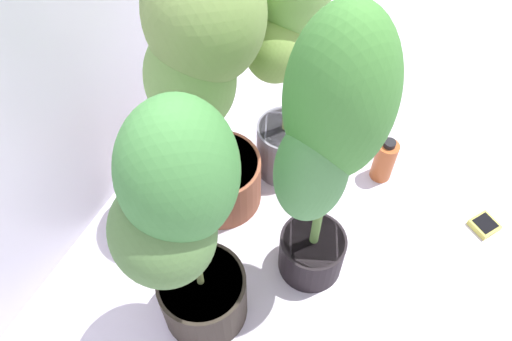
# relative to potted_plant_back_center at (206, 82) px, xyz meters

# --- Properties ---
(ground_plane) EXTENTS (8.00, 8.00, 0.00)m
(ground_plane) POSITION_rel_potted_plant_back_center_xyz_m (-0.05, -0.50, -0.57)
(ground_plane) COLOR silver
(ground_plane) RESTS_ON ground
(potted_plant_back_center) EXTENTS (0.37, 0.34, 0.96)m
(potted_plant_back_center) POSITION_rel_potted_plant_back_center_xyz_m (0.00, 0.00, 0.00)
(potted_plant_back_center) COLOR brown
(potted_plant_back_center) RESTS_ON ground
(potted_plant_center) EXTENTS (0.33, 0.31, 0.99)m
(potted_plant_center) POSITION_rel_potted_plant_back_center_xyz_m (-0.11, -0.38, 0.04)
(potted_plant_center) COLOR black
(potted_plant_center) RESTS_ON ground
(potted_plant_back_left) EXTENTS (0.36, 0.34, 0.89)m
(potted_plant_back_left) POSITION_rel_potted_plant_back_center_xyz_m (-0.39, -0.15, -0.06)
(potted_plant_back_left) COLOR #2C251D
(potted_plant_back_left) RESTS_ON ground
(potted_plant_back_right) EXTENTS (0.31, 0.26, 0.91)m
(potted_plant_back_right) POSITION_rel_potted_plant_back_center_xyz_m (0.22, -0.14, -0.07)
(potted_plant_back_right) COLOR slate
(potted_plant_back_right) RESTS_ON ground
(hygrometer_box) EXTENTS (0.11, 0.11, 0.03)m
(hygrometer_box) POSITION_rel_potted_plant_back_center_xyz_m (0.30, -0.87, -0.55)
(hygrometer_box) COLOR #CEC64C
(hygrometer_box) RESTS_ON ground
(nutrient_bottle) EXTENTS (0.08, 0.08, 0.19)m
(nutrient_bottle) POSITION_rel_potted_plant_back_center_xyz_m (0.35, -0.48, -0.48)
(nutrient_bottle) COLOR #B85628
(nutrient_bottle) RESTS_ON ground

